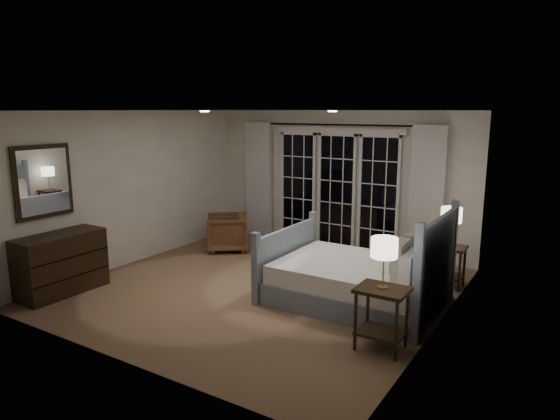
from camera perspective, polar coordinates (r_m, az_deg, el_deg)
The scene contains 20 objects.
floor at distance 7.25m, azimuth -2.28°, elevation -8.87°, with size 5.00×5.00×0.00m, color olive.
ceiling at distance 6.80m, azimuth -2.45°, elevation 11.29°, with size 5.00×5.00×0.00m, color silver.
wall_left at distance 8.56m, azimuth -16.32°, elevation 2.48°, with size 0.02×5.00×2.50m, color white.
wall_right at distance 5.91m, azimuth 18.10°, elevation -1.53°, with size 0.02×5.00×2.50m, color white.
wall_back at distance 9.06m, azimuth 6.60°, elevation 3.34°, with size 5.00×0.02×2.50m, color white.
wall_front at distance 5.11m, azimuth -18.42°, elevation -3.54°, with size 5.00×0.02×2.50m, color white.
french_doors at distance 9.05m, azimuth 6.47°, elevation 2.31°, with size 2.50×0.04×2.20m.
curtain_rod at distance 8.89m, azimuth 6.47°, elevation 9.66°, with size 0.03×0.03×3.50m, color black.
curtain_left at distance 9.79m, azimuth -2.48°, elevation 3.42°, with size 0.55×0.10×2.25m, color silver.
curtain_right at distance 8.40m, azimuth 16.44°, elevation 1.61°, with size 0.55×0.10×2.25m, color silver.
downlight_a at distance 6.92m, azimuth 6.02°, elevation 11.16°, with size 0.12×0.12×0.01m, color white.
downlight_b at distance 6.85m, azimuth -8.61°, elevation 11.09°, with size 0.12×0.12×0.01m, color white.
bed at distance 6.71m, azimuth 9.07°, elevation -7.81°, with size 2.17×1.55×1.26m.
nightstand_left at distance 5.46m, azimuth 11.54°, elevation -11.02°, with size 0.53×0.42×0.69m.
nightstand_right at distance 7.58m, azimuth 18.67°, elevation -5.44°, with size 0.46×0.37×0.60m.
lamp_left at distance 5.24m, azimuth 11.83°, elevation -4.31°, with size 0.28×0.28×0.54m.
lamp_right at distance 7.42m, azimuth 19.00°, elevation -0.59°, with size 0.29×0.29×0.56m.
armchair at distance 9.07m, azimuth -6.07°, elevation -2.57°, with size 0.70×0.72×0.66m, color brown.
dresser at distance 7.57m, azimuth -23.73°, elevation -5.63°, with size 0.51×1.19×0.84m.
mirror at distance 7.53m, azimuth -25.44°, elevation 2.96°, with size 0.05×0.85×1.00m.
Camera 1 is at (3.84, -5.61, 2.52)m, focal length 32.00 mm.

